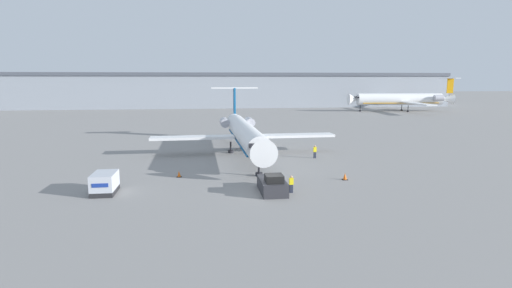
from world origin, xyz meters
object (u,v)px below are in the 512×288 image
Objects in this scene: airplane_main at (244,132)px; airplane_parked_far_left at (402,99)px; worker_by_wing at (315,151)px; pushback_tug at (272,185)px; worker_near_tug at (291,184)px; traffic_cone_right at (345,176)px; traffic_cone_left at (179,174)px; luggage_cart at (105,183)px.

airplane_main is 0.85× the size of airplane_parked_far_left.
pushback_tug is at bearing -118.64° from worker_by_wing.
worker_near_tug is 2.21× the size of traffic_cone_right.
traffic_cone_left is 0.93× the size of traffic_cone_right.
luggage_cart is at bearing -150.02° from worker_by_wing.
luggage_cart is (-15.06, -18.35, -2.15)m from airplane_main.
luggage_cart is 4.48× the size of traffic_cone_right.
luggage_cart reaches higher than worker_near_tug.
luggage_cart reaches higher than traffic_cone_left.
airplane_parked_far_left is (51.09, 74.94, 3.13)m from worker_by_wing.
airplane_parked_far_left reaches higher than pushback_tug.
luggage_cart is 2.03× the size of worker_near_tug.
airplane_parked_far_left reaches higher than airplane_main.
luggage_cart is at bearing -130.27° from airplane_parked_far_left.
worker_near_tug is at bearing -83.43° from airplane_main.
luggage_cart reaches higher than traffic_cone_right.
traffic_cone_left is (-10.89, 7.62, -0.53)m from worker_near_tug.
traffic_cone_left is at bearing 40.25° from luggage_cart.
airplane_parked_far_left is at bearing 55.71° from worker_by_wing.
airplane_main is 92.81m from airplane_parked_far_left.
airplane_main reaches higher than worker_by_wing.
traffic_cone_right is (8.51, 3.71, -0.37)m from pushback_tug.
worker_near_tug reaches higher than traffic_cone_left.
airplane_parked_far_left is at bearing 57.53° from worker_near_tug.
airplane_main is 15.66m from traffic_cone_left.
traffic_cone_left is at bearing -129.52° from airplane_parked_far_left.
airplane_parked_far_left reaches higher than traffic_cone_left.
worker_by_wing is at bearing 67.02° from worker_near_tug.
airplane_parked_far_left is at bearing 49.50° from airplane_main.
traffic_cone_right is (6.76, 4.11, -0.50)m from worker_near_tug.
traffic_cone_left is at bearing 141.65° from pushback_tug.
pushback_tug is at bearing -6.20° from luggage_cart.
worker_near_tug is 7.93m from traffic_cone_right.
airplane_main is 23.84m from luggage_cart.
airplane_parked_far_left is (51.15, 86.91, 3.70)m from traffic_cone_right.
traffic_cone_right is 100.91m from airplane_parked_far_left.
luggage_cart is 0.09× the size of airplane_parked_far_left.
worker_by_wing is (8.57, 15.68, 0.20)m from pushback_tug.
pushback_tug is (0.61, -20.06, -2.40)m from airplane_main.
traffic_cone_right reaches higher than traffic_cone_left.
airplane_main is 20.21m from pushback_tug.
traffic_cone_left is at bearing 145.01° from worker_near_tug.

